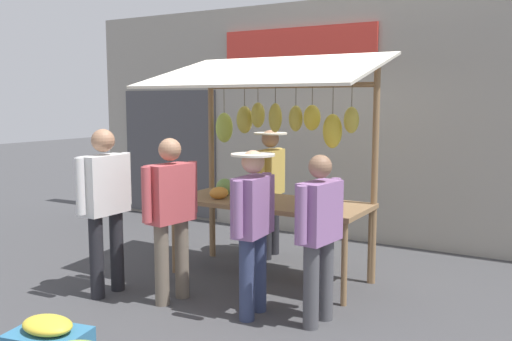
{
  "coord_description": "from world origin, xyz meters",
  "views": [
    {
      "loc": [
        -2.91,
        5.28,
        1.98
      ],
      "look_at": [
        0.0,
        0.3,
        1.25
      ],
      "focal_mm": 38.76,
      "sensor_mm": 36.0,
      "label": 1
    }
  ],
  "objects_px": {
    "vendor_with_sunhat": "(270,183)",
    "shopper_with_shopping_bag": "(171,208)",
    "shopper_with_ponytail": "(105,199)",
    "shopper_in_grey_tee": "(253,221)",
    "market_stall": "(270,138)",
    "shopper_in_striped_shirt": "(319,229)"
  },
  "relations": [
    {
      "from": "shopper_in_striped_shirt",
      "to": "shopper_with_shopping_bag",
      "type": "bearing_deg",
      "value": 105.17
    },
    {
      "from": "market_stall",
      "to": "vendor_with_sunhat",
      "type": "bearing_deg",
      "value": -61.38
    },
    {
      "from": "shopper_with_shopping_bag",
      "to": "shopper_with_ponytail",
      "type": "bearing_deg",
      "value": 113.1
    },
    {
      "from": "vendor_with_sunhat",
      "to": "shopper_with_ponytail",
      "type": "bearing_deg",
      "value": -27.9
    },
    {
      "from": "shopper_in_striped_shirt",
      "to": "shopper_with_ponytail",
      "type": "bearing_deg",
      "value": 107.33
    },
    {
      "from": "shopper_in_striped_shirt",
      "to": "shopper_in_grey_tee",
      "type": "xyz_separation_m",
      "value": [
        0.6,
        0.13,
        0.03
      ]
    },
    {
      "from": "market_stall",
      "to": "vendor_with_sunhat",
      "type": "relative_size",
      "value": 1.54
    },
    {
      "from": "market_stall",
      "to": "shopper_with_shopping_bag",
      "type": "bearing_deg",
      "value": 69.67
    },
    {
      "from": "vendor_with_sunhat",
      "to": "market_stall",
      "type": "bearing_deg",
      "value": 21.24
    },
    {
      "from": "market_stall",
      "to": "shopper_in_striped_shirt",
      "type": "distance_m",
      "value": 1.6
    },
    {
      "from": "shopper_with_ponytail",
      "to": "vendor_with_sunhat",
      "type": "bearing_deg",
      "value": -20.31
    },
    {
      "from": "vendor_with_sunhat",
      "to": "shopper_with_shopping_bag",
      "type": "bearing_deg",
      "value": -9.59
    },
    {
      "from": "shopper_with_shopping_bag",
      "to": "shopper_in_grey_tee",
      "type": "xyz_separation_m",
      "value": [
        -0.88,
        -0.08,
        -0.04
      ]
    },
    {
      "from": "shopper_with_shopping_bag",
      "to": "shopper_with_ponytail",
      "type": "distance_m",
      "value": 0.72
    },
    {
      "from": "shopper_in_grey_tee",
      "to": "shopper_with_shopping_bag",
      "type": "bearing_deg",
      "value": 91.15
    },
    {
      "from": "shopper_in_striped_shirt",
      "to": "shopper_in_grey_tee",
      "type": "height_order",
      "value": "shopper_in_grey_tee"
    },
    {
      "from": "vendor_with_sunhat",
      "to": "shopper_with_shopping_bag",
      "type": "relative_size",
      "value": 1.0
    },
    {
      "from": "vendor_with_sunhat",
      "to": "shopper_with_shopping_bag",
      "type": "distance_m",
      "value": 1.88
    },
    {
      "from": "shopper_with_shopping_bag",
      "to": "shopper_in_grey_tee",
      "type": "height_order",
      "value": "shopper_with_shopping_bag"
    },
    {
      "from": "vendor_with_sunhat",
      "to": "shopper_with_ponytail",
      "type": "height_order",
      "value": "shopper_with_ponytail"
    },
    {
      "from": "shopper_with_shopping_bag",
      "to": "shopper_in_striped_shirt",
      "type": "bearing_deg",
      "value": -73.55
    },
    {
      "from": "shopper_with_ponytail",
      "to": "shopper_in_grey_tee",
      "type": "xyz_separation_m",
      "value": [
        -1.58,
        -0.26,
        -0.1
      ]
    }
  ]
}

